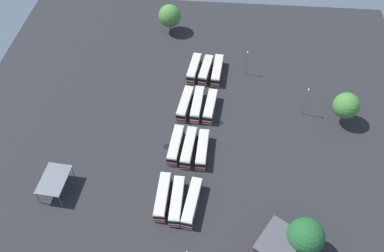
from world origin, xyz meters
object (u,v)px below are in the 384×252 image
at_px(bus_row0_slot0, 192,202).
at_px(bus_row3_slot1, 206,70).
at_px(bus_row0_slot2, 163,197).
at_px(bus_row1_slot1, 189,147).
at_px(bus_row3_slot0, 217,70).
at_px(depot_building, 277,248).
at_px(bus_row0_slot1, 177,201).
at_px(maintenance_shelter, 54,180).
at_px(bus_row2_slot0, 210,106).
at_px(lamp_post_near_entrance, 246,62).
at_px(tree_northeast, 306,236).
at_px(tree_east_edge, 346,106).
at_px(lamp_post_by_building, 305,101).
at_px(bus_row3_slot2, 194,68).
at_px(bus_row1_slot2, 176,145).
at_px(tree_northwest, 170,16).
at_px(bus_row2_slot1, 197,104).
at_px(bus_row1_slot0, 202,149).
at_px(bus_row2_slot2, 185,104).

relative_size(bus_row0_slot0, bus_row3_slot1, 1.09).
bearing_deg(bus_row0_slot2, bus_row1_slot1, -17.50).
relative_size(bus_row3_slot0, depot_building, 1.04).
bearing_deg(bus_row0_slot1, maintenance_shelter, 86.63).
bearing_deg(depot_building, bus_row2_slot0, 21.39).
height_order(lamp_post_near_entrance, tree_northeast, tree_northeast).
height_order(bus_row0_slot1, tree_east_edge, tree_east_edge).
bearing_deg(lamp_post_by_building, bus_row3_slot0, 59.25).
height_order(bus_row0_slot2, bus_row1_slot1, same).
distance_m(bus_row3_slot1, lamp_post_by_building, 30.75).
bearing_deg(bus_row2_slot0, bus_row3_slot2, 20.37).
bearing_deg(tree_northeast, bus_row0_slot2, 72.41).
relative_size(bus_row1_slot2, tree_northwest, 1.15).
bearing_deg(bus_row2_slot1, lamp_post_near_entrance, -40.18).
bearing_deg(bus_row3_slot0, bus_row1_slot1, 168.96).
relative_size(bus_row3_slot2, lamp_post_by_building, 1.20).
distance_m(bus_row2_slot0, bus_row3_slot2, 16.35).
bearing_deg(depot_building, bus_row0_slot1, 65.00).
distance_m(bus_row2_slot0, tree_northwest, 38.76).
bearing_deg(bus_row1_slot0, bus_row2_slot1, 8.94).
xyz_separation_m(bus_row0_slot2, bus_row1_slot0, (14.27, -8.04, -0.00)).
height_order(bus_row0_slot2, tree_east_edge, tree_east_edge).
distance_m(bus_row1_slot0, bus_row3_slot1, 29.94).
xyz_separation_m(bus_row2_slot1, maintenance_shelter, (-28.92, 30.51, 2.35)).
xyz_separation_m(maintenance_shelter, tree_east_edge, (27.37, -69.08, 2.09)).
relative_size(bus_row0_slot2, tree_northeast, 1.10).
relative_size(bus_row0_slot0, lamp_post_near_entrance, 1.44).
xyz_separation_m(bus_row2_slot1, tree_northwest, (34.87, 11.70, 4.28)).
bearing_deg(maintenance_shelter, tree_northwest, -16.43).
height_order(bus_row3_slot2, lamp_post_near_entrance, lamp_post_near_entrance).
distance_m(bus_row2_slot1, depot_building, 45.00).
xyz_separation_m(bus_row0_slot1, bus_row3_slot2, (45.41, -0.13, -0.00)).
distance_m(bus_row3_slot0, tree_northwest, 26.56).
distance_m(bus_row2_slot2, tree_northwest, 36.19).
distance_m(bus_row0_slot1, bus_row1_slot1, 15.47).
relative_size(bus_row3_slot0, tree_east_edge, 1.21).
distance_m(bus_row3_slot0, lamp_post_near_entrance, 8.79).
bearing_deg(bus_row2_slot2, bus_row0_slot2, 175.69).
relative_size(bus_row3_slot2, tree_northeast, 1.07).
xyz_separation_m(bus_row0_slot1, bus_row0_slot2, (0.79, 3.35, -0.00)).
relative_size(bus_row0_slot0, maintenance_shelter, 1.32).
relative_size(bus_row3_slot1, tree_northwest, 1.13).
height_order(bus_row2_slot0, tree_east_edge, tree_east_edge).
bearing_deg(bus_row3_slot1, bus_row2_slot2, 161.86).
xyz_separation_m(bus_row2_slot0, depot_building, (-40.13, -15.72, 1.53)).
bearing_deg(depot_building, maintenance_shelter, 76.77).
relative_size(bus_row1_slot0, bus_row3_slot0, 0.94).
distance_m(bus_row1_slot1, depot_building, 32.59).
xyz_separation_m(bus_row0_slot0, lamp_post_by_building, (31.12, -27.39, 3.32)).
bearing_deg(bus_row2_slot0, bus_row0_slot2, 162.61).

